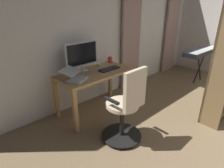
{
  "coord_description": "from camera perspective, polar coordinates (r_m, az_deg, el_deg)",
  "views": [
    {
      "loc": [
        2.54,
        -0.15,
        1.8
      ],
      "look_at": [
        0.92,
        -1.9,
        0.76
      ],
      "focal_mm": 30.75,
      "sensor_mm": 36.0,
      "label": 1
    }
  ],
  "objects": [
    {
      "name": "mug_tea",
      "position": [
        3.63,
        -0.64,
        7.27
      ],
      "size": [
        0.13,
        0.08,
        0.11
      ],
      "color": "#CC3D33",
      "rests_on": "desk"
    },
    {
      "name": "curtain_right_panel",
      "position": [
        4.13,
        5.68,
        15.02
      ],
      "size": [
        0.53,
        0.06,
        2.39
      ],
      "primitive_type": "cube",
      "color": "#A3837A",
      "rests_on": "ground"
    },
    {
      "name": "computer_monitor",
      "position": [
        3.17,
        -8.94,
        8.56
      ],
      "size": [
        0.6,
        0.18,
        0.48
      ],
      "color": "#B7BCC1",
      "rests_on": "desk"
    },
    {
      "name": "computer_keyboard",
      "position": [
        3.25,
        -0.83,
        4.52
      ],
      "size": [
        0.38,
        0.14,
        0.02
      ],
      "primitive_type": "cube",
      "color": "#232328",
      "rests_on": "desk"
    },
    {
      "name": "office_chair",
      "position": [
        2.54,
        4.2,
        -7.38
      ],
      "size": [
        0.56,
        0.56,
        1.08
      ],
      "rotation": [
        0.0,
        0.0,
        3.17
      ],
      "color": "black",
      "rests_on": "ground"
    },
    {
      "name": "piano_keyboard",
      "position": [
        4.88,
        25.29,
        8.61
      ],
      "size": [
        1.22,
        0.34,
        0.8
      ],
      "rotation": [
        0.0,
        0.0,
        -0.02
      ],
      "color": "black",
      "rests_on": "ground"
    },
    {
      "name": "curtain_left_panel",
      "position": [
        5.4,
        17.33,
        16.11
      ],
      "size": [
        0.51,
        0.06,
        2.39
      ],
      "primitive_type": "cube",
      "color": "#A3837A",
      "rests_on": "ground"
    },
    {
      "name": "desk",
      "position": [
        3.19,
        -5.05,
        1.77
      ],
      "size": [
        1.26,
        0.64,
        0.73
      ],
      "color": "tan",
      "rests_on": "ground"
    },
    {
      "name": "computer_mouse",
      "position": [
        3.47,
        -4.0,
        5.8
      ],
      "size": [
        0.06,
        0.1,
        0.04
      ],
      "primitive_type": "ellipsoid",
      "color": "silver",
      "rests_on": "desk"
    },
    {
      "name": "back_room_partition",
      "position": [
        3.82,
        -0.89,
        16.71
      ],
      "size": [
        5.49,
        0.1,
        2.69
      ],
      "primitive_type": "cube",
      "color": "silver",
      "rests_on": "ground"
    },
    {
      "name": "laptop",
      "position": [
        2.86,
        -11.05,
        2.25
      ],
      "size": [
        0.42,
        0.43,
        0.16
      ],
      "rotation": [
        0.0,
        0.0,
        0.49
      ],
      "color": "#B7BCC1",
      "rests_on": "desk"
    }
  ]
}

